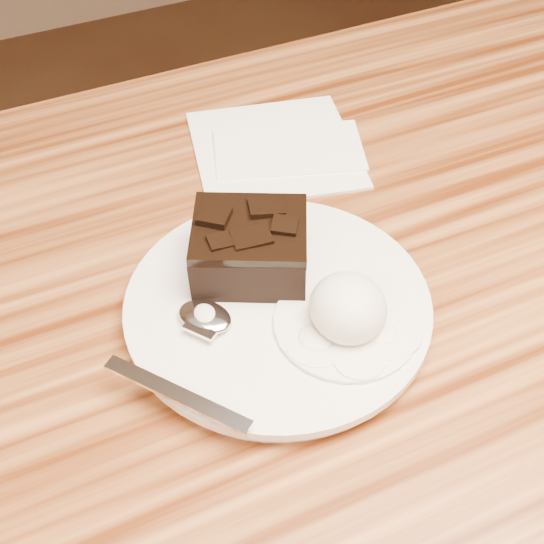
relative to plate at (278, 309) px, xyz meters
name	(u,v)px	position (x,y,z in m)	size (l,w,h in m)	color
plate	(278,309)	(0.00, 0.00, 0.00)	(0.23, 0.23, 0.02)	white
brownie	(250,250)	(0.00, 0.04, 0.03)	(0.08, 0.07, 0.04)	black
ice_cream_scoop	(348,308)	(0.03, -0.04, 0.03)	(0.05, 0.06, 0.05)	silver
melt_puddle	(346,324)	(0.03, -0.04, 0.01)	(0.10, 0.10, 0.00)	silver
spoon	(205,318)	(-0.06, 0.00, 0.01)	(0.03, 0.16, 0.01)	silver
napkin	(275,148)	(0.09, 0.19, -0.01)	(0.15, 0.15, 0.01)	white
crumb_a	(303,349)	(0.00, -0.05, 0.01)	(0.01, 0.01, 0.00)	black
crumb_b	(297,350)	(-0.01, -0.05, 0.01)	(0.01, 0.01, 0.00)	black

